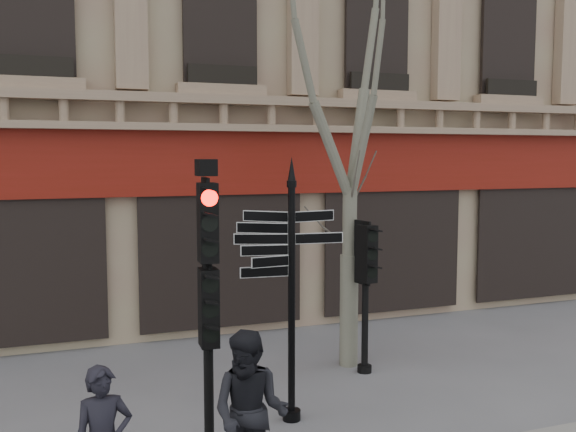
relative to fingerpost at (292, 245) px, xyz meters
The scene contains 6 objects.
ground 2.54m from the fingerpost, 68.61° to the right, with size 80.00×80.00×0.00m, color slate.
fingerpost is the anchor object (origin of this frame).
traffic_signal_main 1.71m from the fingerpost, 146.27° to the right, with size 0.43×0.32×3.70m.
traffic_signal_secondary 2.49m from the fingerpost, 37.32° to the left, with size 0.47×0.37×2.58m.
plane_tree 3.91m from the fingerpost, 46.37° to the left, with size 2.90×2.90×7.72m.
pedestrian_b 2.59m from the fingerpost, 123.52° to the right, with size 0.89×0.70×1.84m, color black.
Camera 1 is at (-3.26, -7.83, 3.74)m, focal length 40.00 mm.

